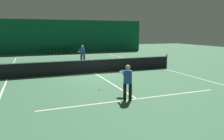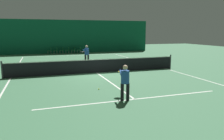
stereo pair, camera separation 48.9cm
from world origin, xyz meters
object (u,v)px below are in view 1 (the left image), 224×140
object	(u,v)px
courtside_chair_2	(56,50)
tennis_net	(94,66)
courtside_chair_4	(67,50)
courtside_chair_5	(73,50)
player_near	(127,80)
player_far	(83,53)
courtside_chair_1	(50,50)
courtside_chair_0	(43,50)
tennis_ball	(99,89)
courtside_chair_3	(62,50)

from	to	relation	value
courtside_chair_2	tennis_net	bearing A→B (deg)	3.42
courtside_chair_2	courtside_chair_4	xyz separation A→B (m)	(1.52, 0.00, 0.00)
courtside_chair_4	courtside_chair_5	world-z (taller)	same
player_near	player_far	xyz separation A→B (m)	(0.66, 10.66, 0.09)
tennis_net	courtside_chair_1	xyz separation A→B (m)	(-1.63, 14.57, -0.03)
player_near	courtside_chair_2	world-z (taller)	player_near
courtside_chair_2	courtside_chair_5	xyz separation A→B (m)	(2.28, 0.00, 0.00)
courtside_chair_1	courtside_chair_2	bearing A→B (deg)	90.00
courtside_chair_0	courtside_chair_4	bearing A→B (deg)	90.00
player_near	courtside_chair_4	world-z (taller)	player_near
tennis_net	courtside_chair_4	world-z (taller)	tennis_net
courtside_chair_2	courtside_chair_5	world-z (taller)	same
tennis_net	courtside_chair_2	xyz separation A→B (m)	(-0.87, 14.57, -0.03)
player_near	courtside_chair_2	size ratio (longest dim) A/B	1.79
courtside_chair_0	courtside_chair_2	size ratio (longest dim) A/B	1.00
courtside_chair_2	tennis_ball	bearing A→B (deg)	-0.50
player_near	courtside_chair_4	xyz separation A→B (m)	(1.09, 20.94, -0.39)
player_far	courtside_chair_1	world-z (taller)	player_far
player_near	courtside_chair_0	size ratio (longest dim) A/B	1.79
courtside_chair_2	player_far	bearing A→B (deg)	6.05
tennis_net	courtside_chair_4	bearing A→B (deg)	87.46
tennis_net	courtside_chair_5	bearing A→B (deg)	84.49
player_far	courtside_chair_2	distance (m)	10.34
player_far	player_near	bearing A→B (deg)	27.99
courtside_chair_0	tennis_ball	size ratio (longest dim) A/B	12.73
player_far	tennis_ball	world-z (taller)	player_far
courtside_chair_1	courtside_chair_3	size ratio (longest dim) A/B	1.00
tennis_net	courtside_chair_3	xyz separation A→B (m)	(-0.11, 14.57, -0.03)
courtside_chair_3	tennis_ball	xyz separation A→B (m)	(-0.93, -18.97, -0.45)
player_far	courtside_chair_1	bearing A→B (deg)	-138.28
courtside_chair_2	courtside_chair_3	bearing A→B (deg)	90.00
player_far	courtside_chair_3	bearing A→B (deg)	-146.63
player_far	courtside_chair_0	distance (m)	10.61
courtside_chair_5	courtside_chair_2	bearing A→B (deg)	-90.00
courtside_chair_1	courtside_chair_0	bearing A→B (deg)	-90.00
courtside_chair_4	tennis_net	bearing A→B (deg)	-2.54
courtside_chair_5	player_far	bearing A→B (deg)	-6.59
player_near	courtside_chair_1	distance (m)	20.97
courtside_chair_1	tennis_net	bearing A→B (deg)	6.38
courtside_chair_0	courtside_chair_5	size ratio (longest dim) A/B	1.00
courtside_chair_0	courtside_chair_5	xyz separation A→B (m)	(3.79, 0.00, 0.00)
tennis_net	courtside_chair_1	world-z (taller)	tennis_net
courtside_chair_2	courtside_chair_5	distance (m)	2.28
player_near	courtside_chair_5	world-z (taller)	player_near
player_far	courtside_chair_5	world-z (taller)	player_far
courtside_chair_3	tennis_ball	size ratio (longest dim) A/B	12.73
courtside_chair_3	courtside_chair_1	bearing A→B (deg)	-90.00
tennis_net	player_near	world-z (taller)	player_near
courtside_chair_3	courtside_chair_5	xyz separation A→B (m)	(1.52, 0.00, 0.00)
courtside_chair_1	tennis_ball	distance (m)	18.99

